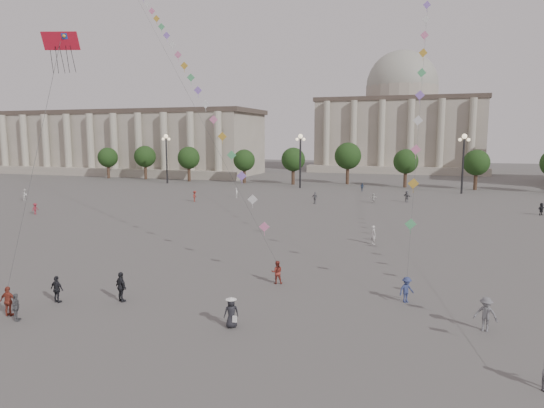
% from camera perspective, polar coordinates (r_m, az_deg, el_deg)
% --- Properties ---
extents(ground, '(360.00, 360.00, 0.00)m').
position_cam_1_polar(ground, '(26.84, -5.01, -14.46)').
color(ground, '#514F4C').
rests_on(ground, ground).
extents(hall_west, '(84.00, 26.22, 17.20)m').
position_cam_1_polar(hall_west, '(144.30, -17.80, 6.90)').
color(hall_west, gray).
rests_on(hall_west, ground).
extents(hall_central, '(48.30, 34.30, 35.50)m').
position_cam_1_polar(hall_central, '(152.33, 14.84, 9.24)').
color(hall_central, gray).
rests_on(hall_central, ground).
extents(tree_row, '(137.12, 5.12, 8.00)m').
position_cam_1_polar(tree_row, '(101.34, 12.79, 5.06)').
color(tree_row, '#36271B').
rests_on(tree_row, ground).
extents(lamp_post_far_west, '(2.00, 0.90, 10.65)m').
position_cam_1_polar(lamp_post_far_west, '(107.83, -12.32, 6.28)').
color(lamp_post_far_west, '#262628').
rests_on(lamp_post_far_west, ground).
extents(lamp_post_mid_west, '(2.00, 0.90, 10.65)m').
position_cam_1_polar(lamp_post_mid_west, '(96.07, 3.36, 6.26)').
color(lamp_post_mid_west, '#262628').
rests_on(lamp_post_mid_west, ground).
extents(lamp_post_mid_east, '(2.00, 0.90, 10.65)m').
position_cam_1_polar(lamp_post_mid_east, '(92.91, 21.61, 5.66)').
color(lamp_post_mid_east, '#262628').
rests_on(lamp_post_mid_east, ground).
extents(person_crowd_0, '(0.94, 0.48, 1.53)m').
position_cam_1_polar(person_crowd_0, '(92.07, 10.55, 1.96)').
color(person_crowd_0, navy).
rests_on(person_crowd_0, ground).
extents(person_crowd_1, '(0.98, 1.10, 1.89)m').
position_cam_1_polar(person_crowd_1, '(86.67, -27.03, 0.96)').
color(person_crowd_1, silver).
rests_on(person_crowd_1, ground).
extents(person_crowd_2, '(0.66, 1.02, 1.48)m').
position_cam_1_polar(person_crowd_2, '(71.07, -26.08, -0.50)').
color(person_crowd_2, maroon).
rests_on(person_crowd_2, ground).
extents(person_crowd_4, '(1.38, 1.18, 1.50)m').
position_cam_1_polar(person_crowd_4, '(76.28, 11.84, 0.68)').
color(person_crowd_4, beige).
rests_on(person_crowd_4, ground).
extents(person_crowd_6, '(1.33, 0.96, 1.86)m').
position_cam_1_polar(person_crowd_6, '(28.51, 23.85, -11.77)').
color(person_crowd_6, '#5C5C60').
rests_on(person_crowd_6, ground).
extents(person_crowd_9, '(1.42, 1.38, 1.62)m').
position_cam_1_polar(person_crowd_9, '(72.30, 29.13, -0.51)').
color(person_crowd_9, black).
rests_on(person_crowd_9, ground).
extents(person_crowd_10, '(0.41, 0.61, 1.65)m').
position_cam_1_polar(person_crowd_10, '(81.26, -4.19, 1.32)').
color(person_crowd_10, beige).
rests_on(person_crowd_10, ground).
extents(person_crowd_12, '(1.60, 1.55, 1.82)m').
position_cam_1_polar(person_crowd_12, '(78.46, 15.59, 0.87)').
color(person_crowd_12, slate).
rests_on(person_crowd_12, ground).
extents(person_crowd_13, '(0.73, 0.78, 1.80)m').
position_cam_1_polar(person_crowd_13, '(47.27, 11.84, -3.57)').
color(person_crowd_13, silver).
rests_on(person_crowd_13, ground).
extents(person_crowd_16, '(1.13, 0.73, 1.78)m').
position_cam_1_polar(person_crowd_16, '(74.20, 5.06, 0.73)').
color(person_crowd_16, slate).
rests_on(person_crowd_16, ground).
extents(person_crowd_17, '(0.77, 1.18, 1.72)m').
position_cam_1_polar(person_crowd_17, '(77.27, -9.07, 0.92)').
color(person_crowd_17, maroon).
rests_on(person_crowd_17, ground).
extents(tourist_0, '(1.07, 0.57, 1.74)m').
position_cam_1_polar(tourist_0, '(32.04, -28.59, -10.01)').
color(tourist_0, maroon).
rests_on(tourist_0, ground).
extents(tourist_1, '(1.20, 0.91, 1.90)m').
position_cam_1_polar(tourist_1, '(31.92, -17.32, -9.30)').
color(tourist_1, black).
rests_on(tourist_1, ground).
extents(tourist_3, '(0.76, 0.99, 1.57)m').
position_cam_1_polar(tourist_3, '(31.05, -27.90, -10.69)').
color(tourist_3, '#58595C').
rests_on(tourist_3, ground).
extents(tourist_4, '(1.03, 0.53, 1.69)m').
position_cam_1_polar(tourist_4, '(33.19, -23.97, -9.16)').
color(tourist_4, black).
rests_on(tourist_4, ground).
extents(kite_flyer_0, '(0.95, 0.84, 1.63)m').
position_cam_1_polar(kite_flyer_0, '(34.17, 0.59, -8.02)').
color(kite_flyer_0, maroon).
rests_on(kite_flyer_0, ground).
extents(kite_flyer_1, '(1.18, 1.16, 1.63)m').
position_cam_1_polar(kite_flyer_1, '(31.55, 15.54, -9.69)').
color(kite_flyer_1, navy).
rests_on(kite_flyer_1, ground).
extents(hat_person, '(0.96, 0.89, 1.69)m').
position_cam_1_polar(hat_person, '(26.76, -4.81, -12.53)').
color(hat_person, black).
rests_on(hat_person, ground).
extents(dragon_kite, '(2.26, 2.73, 15.21)m').
position_cam_1_polar(dragon_kite, '(33.42, -23.57, 15.84)').
color(dragon_kite, red).
rests_on(dragon_kite, ground).
extents(kite_train_west, '(37.12, 34.50, 63.45)m').
position_cam_1_polar(kite_train_west, '(58.93, -12.84, 19.08)').
color(kite_train_west, '#3F3F3F').
rests_on(kite_train_west, ground).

